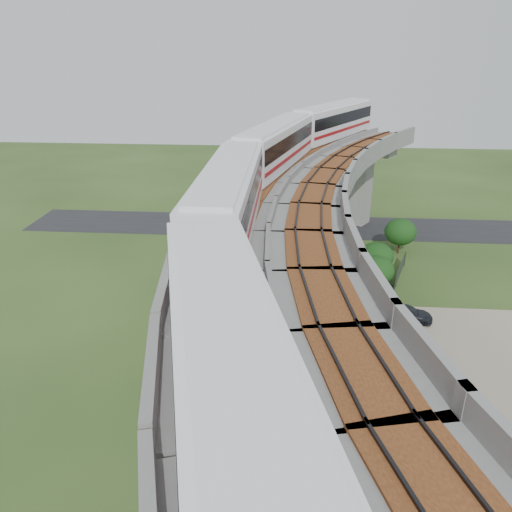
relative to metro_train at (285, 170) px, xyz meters
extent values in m
plane|color=#2D451B|center=(-0.70, -6.44, -12.31)|extent=(160.00, 160.00, 0.00)
cube|color=gray|center=(13.30, -8.44, -12.29)|extent=(18.00, 26.00, 0.04)
cube|color=#232326|center=(-0.70, 23.56, -12.29)|extent=(60.00, 8.00, 0.03)
cube|color=#99968E|center=(8.42, 25.35, -8.11)|extent=(2.86, 2.93, 8.40)
cube|color=#99968E|center=(8.42, 25.35, -3.31)|extent=(7.21, 5.74, 1.20)
cube|color=#99968E|center=(0.22, 3.98, -8.11)|extent=(2.35, 2.51, 8.40)
cube|color=#99968E|center=(0.22, 3.98, -3.31)|extent=(7.31, 3.58, 1.20)
cube|color=#99968E|center=(0.22, -16.86, -8.11)|extent=(2.35, 2.51, 8.40)
cube|color=#99968E|center=(0.22, -16.86, -3.31)|extent=(7.31, 3.58, 1.20)
cube|color=gray|center=(5.49, 20.09, -2.31)|extent=(16.42, 20.91, 0.80)
cube|color=gray|center=(1.63, 22.00, -1.41)|extent=(8.66, 17.08, 1.00)
cube|color=gray|center=(9.35, 18.19, -1.41)|extent=(8.66, 17.08, 1.00)
cube|color=brown|center=(3.52, 21.07, -1.85)|extent=(10.68, 18.08, 0.12)
cube|color=black|center=(3.52, 21.07, -1.73)|extent=(9.69, 17.59, 0.12)
cube|color=brown|center=(7.46, 19.12, -1.85)|extent=(10.68, 18.08, 0.12)
cube|color=black|center=(7.46, 19.12, -1.73)|extent=(9.69, 17.59, 0.12)
cube|color=gray|center=(0.00, 2.68, -2.31)|extent=(11.77, 20.03, 0.80)
cube|color=gray|center=(-4.25, 3.34, -1.41)|extent=(3.22, 18.71, 1.00)
cube|color=gray|center=(4.25, 2.03, -1.41)|extent=(3.22, 18.71, 1.00)
cube|color=brown|center=(-2.17, 3.02, -1.85)|extent=(5.44, 19.05, 0.12)
cube|color=black|center=(-2.17, 3.02, -1.73)|extent=(4.35, 18.88, 0.12)
cube|color=brown|center=(2.18, 2.35, -1.85)|extent=(5.44, 19.05, 0.12)
cube|color=black|center=(2.18, 2.35, -1.73)|extent=(4.35, 18.88, 0.12)
cube|color=gray|center=(0.00, -15.57, -2.31)|extent=(11.77, 20.03, 0.80)
cube|color=gray|center=(-4.25, -16.23, -1.41)|extent=(3.22, 18.71, 1.00)
cube|color=gray|center=(4.25, -14.92, -1.41)|extent=(3.22, 18.71, 1.00)
cube|color=brown|center=(-2.17, -15.91, -1.85)|extent=(5.44, 19.05, 0.12)
cube|color=black|center=(-2.17, -15.91, -1.73)|extent=(4.35, 18.88, 0.12)
cube|color=brown|center=(2.18, -15.24, -1.85)|extent=(5.44, 19.05, 0.12)
cube|color=black|center=(2.18, -15.24, -1.73)|extent=(4.35, 18.88, 0.12)
cube|color=white|center=(-0.89, -22.12, -0.07)|extent=(6.39, 15.20, 3.20)
cube|color=white|center=(-0.89, -22.12, 1.63)|extent=(5.68, 14.33, 0.22)
cube|color=black|center=(-0.89, -22.12, 0.38)|extent=(6.30, 14.63, 1.15)
cube|color=#A01013|center=(-0.89, -22.12, -0.82)|extent=(6.30, 14.63, 0.30)
cube|color=black|center=(-0.89, -22.12, -1.53)|extent=(5.05, 12.82, 0.28)
cube|color=white|center=(-2.90, -6.69, -0.07)|extent=(2.76, 15.01, 3.20)
cube|color=white|center=(-2.90, -6.69, 1.63)|extent=(2.22, 14.26, 0.22)
cube|color=black|center=(-2.90, -6.69, 0.38)|extent=(2.82, 14.41, 1.15)
cube|color=#A01013|center=(-2.90, -6.69, -0.82)|extent=(2.82, 14.41, 0.30)
cube|color=black|center=(-2.90, -6.69, -1.53)|extent=(1.95, 12.76, 0.28)
cube|color=white|center=(-1.01, 8.75, -0.07)|extent=(6.28, 15.21, 3.20)
cube|color=white|center=(-1.01, 8.75, 1.63)|extent=(5.58, 14.35, 0.22)
cube|color=black|center=(-1.01, 8.75, 0.38)|extent=(6.19, 14.64, 1.15)
cube|color=#A01013|center=(-1.01, 8.75, -0.82)|extent=(6.19, 14.64, 0.30)
cube|color=black|center=(-1.01, 8.75, -1.53)|extent=(4.96, 12.83, 0.28)
cube|color=white|center=(4.65, 23.25, -0.07)|extent=(9.53, 14.47, 3.20)
cube|color=white|center=(4.65, 23.25, 1.63)|extent=(8.70, 13.55, 0.22)
cube|color=black|center=(4.65, 23.25, 0.38)|extent=(9.30, 13.97, 1.15)
cube|color=#A01013|center=(4.65, 23.25, -0.82)|extent=(9.30, 13.97, 0.30)
cube|color=black|center=(4.65, 23.25, -1.53)|extent=(7.76, 12.11, 0.28)
cylinder|color=#2D382D|center=(11.55, 12.85, -11.56)|extent=(0.08, 0.08, 1.50)
cube|color=#2D382D|center=(10.68, 10.54, -11.56)|extent=(1.69, 4.77, 1.40)
cylinder|color=#2D382D|center=(9.92, 8.18, -11.56)|extent=(0.08, 0.08, 1.50)
cube|color=#2D382D|center=(9.28, 5.80, -11.56)|extent=(1.23, 4.91, 1.40)
cylinder|color=#2D382D|center=(8.75, 3.38, -11.56)|extent=(0.08, 0.08, 1.50)
cube|color=#2D382D|center=(8.34, 0.95, -11.56)|extent=(0.75, 4.99, 1.40)
cylinder|color=#2D382D|center=(8.04, -1.51, -11.56)|extent=(0.08, 0.08, 1.50)
cube|color=#2D382D|center=(7.86, -3.97, -11.56)|extent=(0.27, 5.04, 1.40)
cylinder|color=#2D382D|center=(7.80, -6.44, -11.56)|extent=(0.08, 0.08, 1.50)
cube|color=#2D382D|center=(7.86, -8.91, -11.56)|extent=(0.27, 5.04, 1.40)
cylinder|color=#2D382D|center=(8.04, -11.38, -11.56)|extent=(0.08, 0.08, 1.50)
cube|color=#2D382D|center=(8.34, -13.83, -11.56)|extent=(0.75, 4.99, 1.40)
cylinder|color=#382314|center=(11.53, 16.13, -11.62)|extent=(0.18, 0.18, 1.39)
ellipsoid|color=#113612|center=(11.53, 16.13, -9.96)|extent=(3.19, 3.19, 2.71)
cylinder|color=#382314|center=(8.17, 9.47, -11.60)|extent=(0.18, 0.18, 1.41)
ellipsoid|color=#113612|center=(8.17, 9.47, -9.98)|extent=(3.07, 3.07, 2.61)
cylinder|color=#382314|center=(7.90, 7.30, -11.79)|extent=(0.18, 0.18, 1.03)
ellipsoid|color=#113612|center=(7.90, 7.30, -10.37)|extent=(3.04, 3.04, 2.59)
cylinder|color=#382314|center=(6.93, 0.60, -11.63)|extent=(0.18, 0.18, 1.35)
ellipsoid|color=#113612|center=(6.93, 0.60, -10.23)|extent=(2.44, 2.44, 2.08)
cylinder|color=#382314|center=(6.14, -3.11, -11.68)|extent=(0.18, 0.18, 1.25)
ellipsoid|color=#113612|center=(6.14, -3.11, -10.27)|extent=(2.63, 2.63, 2.24)
cylinder|color=#382314|center=(5.22, -9.13, -11.66)|extent=(0.18, 0.18, 1.29)
ellipsoid|color=#113612|center=(5.22, -9.13, -10.34)|extent=(2.26, 2.26, 1.92)
cylinder|color=#382314|center=(7.19, -14.77, -11.55)|extent=(0.18, 0.18, 1.53)
ellipsoid|color=#113612|center=(7.19, -14.77, -9.93)|extent=(2.84, 2.84, 2.41)
imported|color=silver|center=(8.99, -12.95, -11.70)|extent=(2.57, 3.59, 1.13)
imported|color=black|center=(9.60, 2.38, -11.68)|extent=(4.27, 2.37, 1.17)
camera|label=1|loc=(0.57, -32.37, 7.66)|focal=35.00mm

